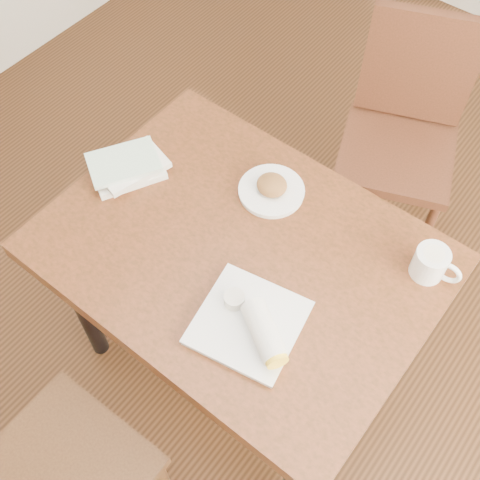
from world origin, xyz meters
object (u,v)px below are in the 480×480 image
Objects in this scene: plate_scone at (272,189)px; plate_burrito at (253,325)px; coffee_mug at (432,263)px; table at (240,266)px; chair_far at (404,124)px; book_stack at (128,167)px.

plate_scone is 0.65× the size of plate_burrito.
table is at bearing -149.97° from coffee_mug.
table is 0.93m from chair_far.
chair_far is 1.06m from book_stack.
coffee_mug is at bearing 58.03° from plate_burrito.
plate_scone is 0.50m from coffee_mug.
chair_far reaches higher than plate_scone.
plate_burrito is at bearing -121.97° from coffee_mug.
coffee_mug is at bearing 4.73° from plate_scone.
plate_burrito is 1.19× the size of book_stack.
book_stack is at bearing -164.37° from coffee_mug.
coffee_mug reaches higher than table.
book_stack reaches higher than table.
table is 3.57× the size of plate_burrito.
table is at bearing 136.09° from plate_burrito.
chair_far is 3.13× the size of plate_burrito.
chair_far is (0.05, 0.92, -0.11)m from table.
book_stack is (-0.39, -0.21, 0.01)m from plate_scone.
chair_far is 0.74m from plate_scone.
plate_scone is 1.45× the size of coffee_mug.
plate_scone is (-0.11, -0.70, 0.22)m from chair_far.
coffee_mug is at bearing 15.63° from book_stack.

